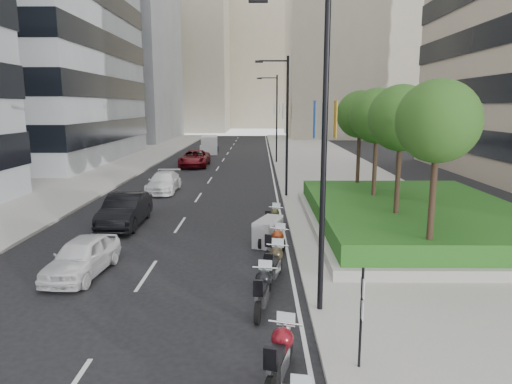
{
  "coord_description": "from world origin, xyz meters",
  "views": [
    {
      "loc": [
        2.54,
        -11.43,
        5.97
      ],
      "look_at": [
        2.38,
        9.43,
        2.0
      ],
      "focal_mm": 32.0,
      "sensor_mm": 36.0,
      "label": 1
    }
  ],
  "objects_px": {
    "lamp_post_1": "(285,120)",
    "car_b": "(125,210)",
    "motorcycle_3": "(274,264)",
    "motorcycle_5": "(268,232)",
    "motorcycle_6": "(273,219)",
    "delivery_van": "(209,145)",
    "parking_sign": "(361,313)",
    "car_c": "(164,182)",
    "motorcycle_4": "(275,245)",
    "lamp_post_0": "(319,139)",
    "lamp_post_2": "(275,114)",
    "car_d": "(195,158)",
    "motorcycle_1": "(280,356)",
    "motorcycle_2": "(262,290)",
    "car_a": "(82,256)"
  },
  "relations": [
    {
      "from": "motorcycle_1",
      "to": "motorcycle_2",
      "type": "height_order",
      "value": "motorcycle_1"
    },
    {
      "from": "lamp_post_0",
      "to": "car_b",
      "type": "relative_size",
      "value": 1.84
    },
    {
      "from": "parking_sign",
      "to": "delivery_van",
      "type": "distance_m",
      "value": 48.98
    },
    {
      "from": "parking_sign",
      "to": "lamp_post_0",
      "type": "bearing_deg",
      "value": 102.33
    },
    {
      "from": "parking_sign",
      "to": "car_d",
      "type": "bearing_deg",
      "value": 103.79
    },
    {
      "from": "lamp_post_1",
      "to": "car_b",
      "type": "distance_m",
      "value": 11.83
    },
    {
      "from": "motorcycle_5",
      "to": "car_a",
      "type": "bearing_deg",
      "value": 140.6
    },
    {
      "from": "motorcycle_5",
      "to": "car_c",
      "type": "height_order",
      "value": "car_c"
    },
    {
      "from": "parking_sign",
      "to": "motorcycle_3",
      "type": "relative_size",
      "value": 1.09
    },
    {
      "from": "motorcycle_1",
      "to": "car_c",
      "type": "distance_m",
      "value": 23.46
    },
    {
      "from": "motorcycle_3",
      "to": "motorcycle_6",
      "type": "distance_m",
      "value": 6.37
    },
    {
      "from": "motorcycle_3",
      "to": "motorcycle_5",
      "type": "xyz_separation_m",
      "value": [
        -0.14,
        4.28,
        -0.05
      ]
    },
    {
      "from": "car_b",
      "to": "car_d",
      "type": "xyz_separation_m",
      "value": [
        0.32,
        22.6,
        -0.0
      ]
    },
    {
      "from": "lamp_post_0",
      "to": "car_b",
      "type": "xyz_separation_m",
      "value": [
        -8.35,
        9.8,
        -4.26
      ]
    },
    {
      "from": "motorcycle_6",
      "to": "parking_sign",
      "type": "bearing_deg",
      "value": -153.18
    },
    {
      "from": "car_a",
      "to": "delivery_van",
      "type": "relative_size",
      "value": 0.76
    },
    {
      "from": "motorcycle_5",
      "to": "car_a",
      "type": "distance_m",
      "value": 7.64
    },
    {
      "from": "motorcycle_3",
      "to": "car_c",
      "type": "relative_size",
      "value": 0.49
    },
    {
      "from": "lamp_post_0",
      "to": "lamp_post_1",
      "type": "height_order",
      "value": "same"
    },
    {
      "from": "motorcycle_2",
      "to": "delivery_van",
      "type": "height_order",
      "value": "delivery_van"
    },
    {
      "from": "motorcycle_2",
      "to": "car_c",
      "type": "distance_m",
      "value": 19.94
    },
    {
      "from": "motorcycle_6",
      "to": "delivery_van",
      "type": "bearing_deg",
      "value": 29.9
    },
    {
      "from": "lamp_post_2",
      "to": "motorcycle_2",
      "type": "relative_size",
      "value": 3.92
    },
    {
      "from": "motorcycle_4",
      "to": "lamp_post_1",
      "type": "bearing_deg",
      "value": 16.64
    },
    {
      "from": "car_a",
      "to": "motorcycle_2",
      "type": "bearing_deg",
      "value": -19.13
    },
    {
      "from": "car_c",
      "to": "car_d",
      "type": "relative_size",
      "value": 0.82
    },
    {
      "from": "car_c",
      "to": "delivery_van",
      "type": "xyz_separation_m",
      "value": [
        0.36,
        26.27,
        0.31
      ]
    },
    {
      "from": "motorcycle_3",
      "to": "motorcycle_4",
      "type": "height_order",
      "value": "motorcycle_3"
    },
    {
      "from": "motorcycle_1",
      "to": "car_b",
      "type": "xyz_separation_m",
      "value": [
        -7.19,
        13.19,
        0.18
      ]
    },
    {
      "from": "parking_sign",
      "to": "car_b",
      "type": "distance_m",
      "value": 15.66
    },
    {
      "from": "car_d",
      "to": "lamp_post_0",
      "type": "bearing_deg",
      "value": -76.53
    },
    {
      "from": "motorcycle_4",
      "to": "lamp_post_2",
      "type": "bearing_deg",
      "value": 19.34
    },
    {
      "from": "car_d",
      "to": "delivery_van",
      "type": "relative_size",
      "value": 1.1
    },
    {
      "from": "lamp_post_2",
      "to": "motorcycle_3",
      "type": "height_order",
      "value": "lamp_post_2"
    },
    {
      "from": "motorcycle_5",
      "to": "motorcycle_6",
      "type": "relative_size",
      "value": 0.95
    },
    {
      "from": "delivery_van",
      "to": "lamp_post_0",
      "type": "bearing_deg",
      "value": -85.0
    },
    {
      "from": "lamp_post_0",
      "to": "lamp_post_2",
      "type": "bearing_deg",
      "value": 90.0
    },
    {
      "from": "lamp_post_1",
      "to": "motorcycle_4",
      "type": "bearing_deg",
      "value": -94.54
    },
    {
      "from": "lamp_post_0",
      "to": "motorcycle_1",
      "type": "bearing_deg",
      "value": -108.92
    },
    {
      "from": "motorcycle_2",
      "to": "motorcycle_5",
      "type": "bearing_deg",
      "value": 6.47
    },
    {
      "from": "motorcycle_3",
      "to": "motorcycle_6",
      "type": "xyz_separation_m",
      "value": [
        0.13,
        6.37,
        -0.04
      ]
    },
    {
      "from": "car_b",
      "to": "motorcycle_5",
      "type": "bearing_deg",
      "value": -24.09
    },
    {
      "from": "parking_sign",
      "to": "car_c",
      "type": "height_order",
      "value": "parking_sign"
    },
    {
      "from": "motorcycle_4",
      "to": "car_c",
      "type": "bearing_deg",
      "value": 48.37
    },
    {
      "from": "lamp_post_0",
      "to": "motorcycle_3",
      "type": "relative_size",
      "value": 3.91
    },
    {
      "from": "car_a",
      "to": "car_b",
      "type": "height_order",
      "value": "car_b"
    },
    {
      "from": "motorcycle_1",
      "to": "car_b",
      "type": "bearing_deg",
      "value": 44.6
    },
    {
      "from": "motorcycle_5",
      "to": "motorcycle_4",
      "type": "bearing_deg",
      "value": -151.11
    },
    {
      "from": "lamp_post_0",
      "to": "motorcycle_3",
      "type": "height_order",
      "value": "lamp_post_0"
    },
    {
      "from": "motorcycle_5",
      "to": "car_b",
      "type": "xyz_separation_m",
      "value": [
        -7.12,
        3.08,
        0.24
      ]
    }
  ]
}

